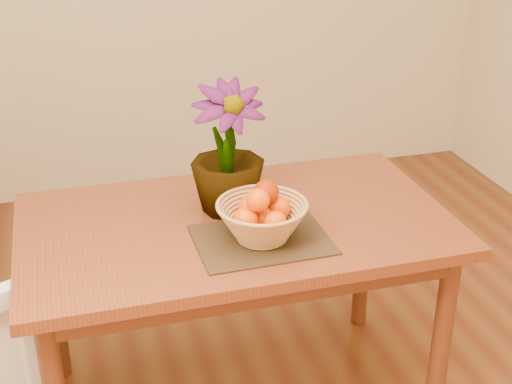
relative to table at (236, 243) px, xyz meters
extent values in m
cube|color=maroon|center=(0.00, 0.00, 0.07)|extent=(1.40, 0.80, 0.04)
cube|color=#522613|center=(0.00, 0.00, 0.01)|extent=(1.28, 0.68, 0.08)
cylinder|color=#522613|center=(0.62, -0.32, -0.31)|extent=(0.06, 0.06, 0.71)
cylinder|color=#522613|center=(-0.62, 0.32, -0.31)|extent=(0.06, 0.06, 0.71)
cylinder|color=#522613|center=(0.62, 0.32, -0.31)|extent=(0.06, 0.06, 0.71)
cube|color=#332112|center=(0.04, -0.16, 0.09)|extent=(0.41, 0.31, 0.01)
cylinder|color=tan|center=(0.04, -0.16, 0.10)|extent=(0.14, 0.14, 0.01)
sphere|color=#EC3A03|center=(0.04, -0.16, 0.17)|extent=(0.06, 0.06, 0.06)
sphere|color=#EC3A03|center=(0.10, -0.13, 0.18)|extent=(0.08, 0.08, 0.08)
sphere|color=#EC3A03|center=(0.02, -0.10, 0.18)|extent=(0.07, 0.07, 0.07)
sphere|color=#EC3A03|center=(-0.02, -0.18, 0.18)|extent=(0.08, 0.08, 0.08)
sphere|color=#EC3A03|center=(0.07, -0.21, 0.18)|extent=(0.07, 0.07, 0.07)
sphere|color=#EC3A03|center=(0.06, -0.13, 0.24)|extent=(0.08, 0.08, 0.08)
sphere|color=#EC3A03|center=(0.02, -0.18, 0.24)|extent=(0.07, 0.07, 0.07)
sphere|color=#EC3A03|center=(0.06, -0.13, 0.24)|extent=(0.08, 0.08, 0.08)
imported|color=#144714|center=(0.00, 0.08, 0.31)|extent=(0.24, 0.24, 0.43)
camera|label=1|loc=(-0.50, -2.00, 1.18)|focal=50.00mm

